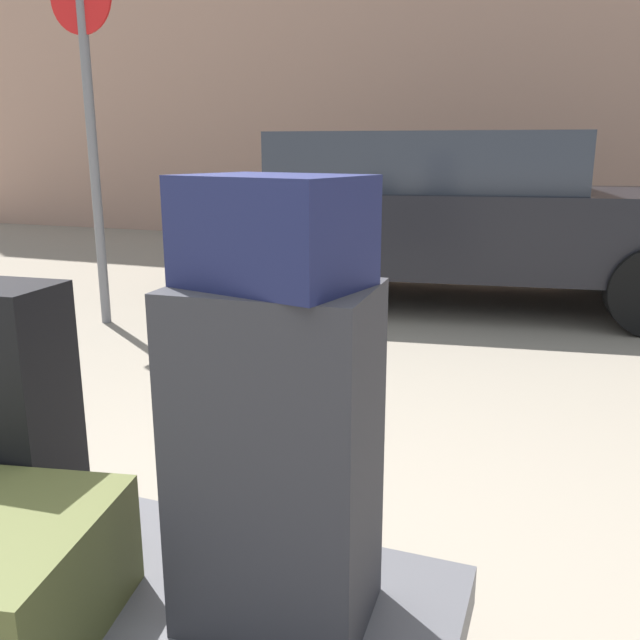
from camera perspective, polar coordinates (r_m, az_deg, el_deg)
name	(u,v)px	position (r m, az deg, el deg)	size (l,w,h in m)	color
suitcase_charcoal_front_left	(277,459)	(1.35, -3.69, -11.77)	(0.37, 0.28, 0.70)	#2D2D33
duffel_bag_navy_topmost_pile	(273,231)	(1.22, -4.02, 7.56)	(0.32, 0.24, 0.20)	#191E47
parked_car	(446,213)	(5.88, 10.71, 8.93)	(4.51, 2.39, 1.42)	black
no_parking_sign	(90,108)	(5.25, -19.04, 16.68)	(0.50, 0.07, 2.55)	slate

